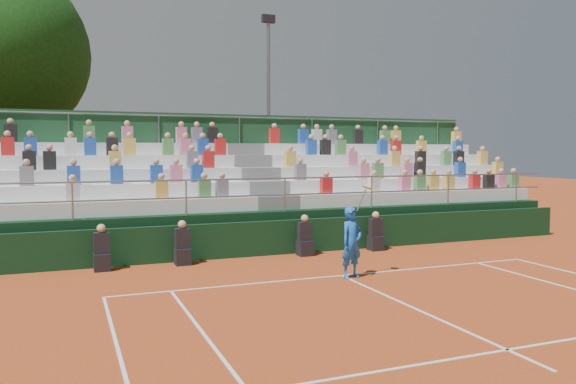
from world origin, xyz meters
name	(u,v)px	position (x,y,z in m)	size (l,w,h in m)	color
ground	(341,276)	(0.00, 0.00, 0.00)	(90.00, 90.00, 0.00)	#AB451C
courtside_wall	(292,237)	(0.00, 3.20, 0.50)	(20.00, 0.15, 1.00)	black
line_officials	(249,243)	(-1.47, 2.75, 0.48)	(8.32, 0.40, 1.19)	black
grandstand	(257,207)	(0.00, 6.44, 1.08)	(20.00, 5.20, 4.40)	black
tennis_player	(352,242)	(0.12, -0.29, 0.86)	(0.89, 0.57, 2.22)	blue
floodlight_mast	(269,102)	(2.63, 12.51, 5.29)	(0.60, 0.25, 9.20)	gray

